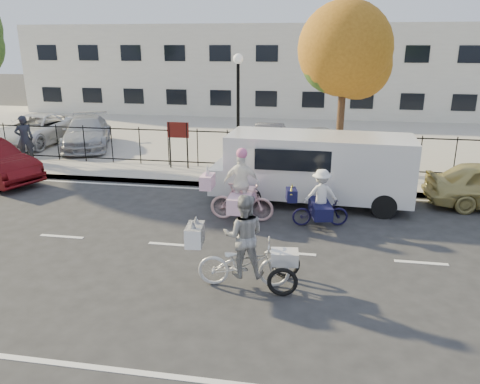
% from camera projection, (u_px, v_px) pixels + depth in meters
% --- Properties ---
extents(ground, '(120.00, 120.00, 0.00)m').
position_uv_depth(ground, '(172.00, 245.00, 11.76)').
color(ground, '#333334').
extents(road_markings, '(60.00, 9.52, 0.01)m').
position_uv_depth(road_markings, '(172.00, 245.00, 11.76)').
color(road_markings, silver).
rests_on(road_markings, ground).
extents(curb, '(60.00, 0.10, 0.15)m').
position_uv_depth(curb, '(216.00, 185.00, 16.48)').
color(curb, '#A8A399').
rests_on(curb, ground).
extents(sidewalk, '(60.00, 2.20, 0.15)m').
position_uv_depth(sidewalk, '(222.00, 177.00, 17.47)').
color(sidewalk, '#A8A399').
rests_on(sidewalk, ground).
extents(parking_lot, '(60.00, 15.60, 0.15)m').
position_uv_depth(parking_lot, '(255.00, 133.00, 25.82)').
color(parking_lot, '#A8A399').
rests_on(parking_lot, ground).
extents(iron_fence, '(58.00, 0.06, 1.50)m').
position_uv_depth(iron_fence, '(227.00, 149.00, 18.25)').
color(iron_fence, black).
rests_on(iron_fence, sidewalk).
extents(building, '(34.00, 10.00, 6.00)m').
position_uv_depth(building, '(275.00, 69.00, 34.31)').
color(building, silver).
rests_on(building, ground).
extents(lamppost, '(0.36, 0.36, 4.33)m').
position_uv_depth(lamppost, '(238.00, 92.00, 17.12)').
color(lamppost, black).
rests_on(lamppost, sidewalk).
extents(street_sign, '(0.85, 0.06, 1.80)m').
position_uv_depth(street_sign, '(178.00, 136.00, 18.01)').
color(street_sign, black).
rests_on(street_sign, sidewalk).
extents(zebra_trike, '(2.34, 0.98, 2.00)m').
position_uv_depth(zebra_trike, '(244.00, 251.00, 9.58)').
color(zebra_trike, silver).
rests_on(zebra_trike, ground).
extents(unicorn_bike, '(2.07, 1.43, 2.11)m').
position_uv_depth(unicorn_bike, '(240.00, 194.00, 13.17)').
color(unicorn_bike, '#D9A5A7').
rests_on(unicorn_bike, ground).
extents(bull_bike, '(1.78, 1.24, 1.61)m').
position_uv_depth(bull_bike, '(320.00, 203.00, 12.82)').
color(bull_bike, black).
rests_on(bull_bike, ground).
extents(white_van, '(6.21, 2.37, 2.17)m').
position_uv_depth(white_van, '(315.00, 166.00, 14.49)').
color(white_van, white).
rests_on(white_van, ground).
extents(pedestrian, '(0.83, 0.79, 1.91)m').
position_uv_depth(pedestrian, '(24.00, 139.00, 19.08)').
color(pedestrian, black).
rests_on(pedestrian, sidewalk).
extents(lot_car_a, '(3.60, 5.21, 1.40)m').
position_uv_depth(lot_car_a, '(87.00, 132.00, 21.81)').
color(lot_car_a, '#ACAFB4').
rests_on(lot_car_a, parking_lot).
extents(lot_car_b, '(2.41, 5.17, 1.43)m').
position_uv_depth(lot_car_b, '(35.00, 130.00, 22.38)').
color(lot_car_b, white).
rests_on(lot_car_b, parking_lot).
extents(lot_car_c, '(1.29, 3.56, 1.17)m').
position_uv_depth(lot_car_c, '(268.00, 138.00, 21.21)').
color(lot_car_c, '#53545B').
rests_on(lot_car_c, parking_lot).
extents(lot_car_d, '(2.62, 3.97, 1.26)m').
position_uv_depth(lot_car_d, '(323.00, 143.00, 19.97)').
color(lot_car_d, '#AAAEB2').
rests_on(lot_car_d, parking_lot).
extents(tree_mid, '(3.51, 3.48, 6.38)m').
position_uv_depth(tree_mid, '(349.00, 54.00, 17.21)').
color(tree_mid, '#442D1D').
rests_on(tree_mid, ground).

